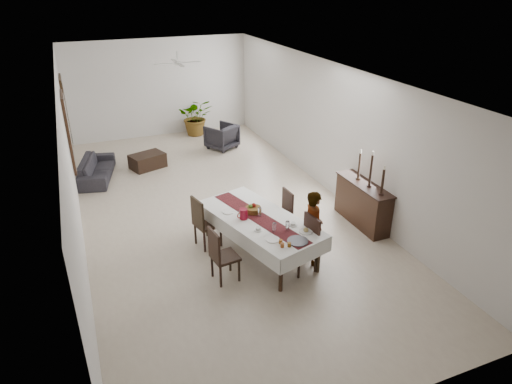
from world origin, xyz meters
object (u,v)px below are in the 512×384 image
dining_table_top (259,219)px  sideboard_body (362,204)px  red_pitcher (244,214)px  sofa (97,169)px  woman (314,227)px

dining_table_top → sideboard_body: bearing=-10.3°
red_pitcher → dining_table_top: bearing=-15.3°
red_pitcher → sideboard_body: red_pitcher is taller
sofa → red_pitcher: bearing=-141.1°
sideboard_body → sofa: sideboard_body is taller
dining_table_top → sideboard_body: 2.59m
woman → red_pitcher: bearing=61.8°
sofa → woman: bearing=-135.0°
sideboard_body → red_pitcher: bearing=-176.7°
red_pitcher → sofa: (-2.37, 4.96, -0.62)m
dining_table_top → sideboard_body: size_ratio=1.60×
red_pitcher → woman: (1.13, -0.73, -0.15)m
red_pitcher → sideboard_body: size_ratio=0.13×
woman → sideboard_body: size_ratio=0.95×
red_pitcher → woman: size_ratio=0.14×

